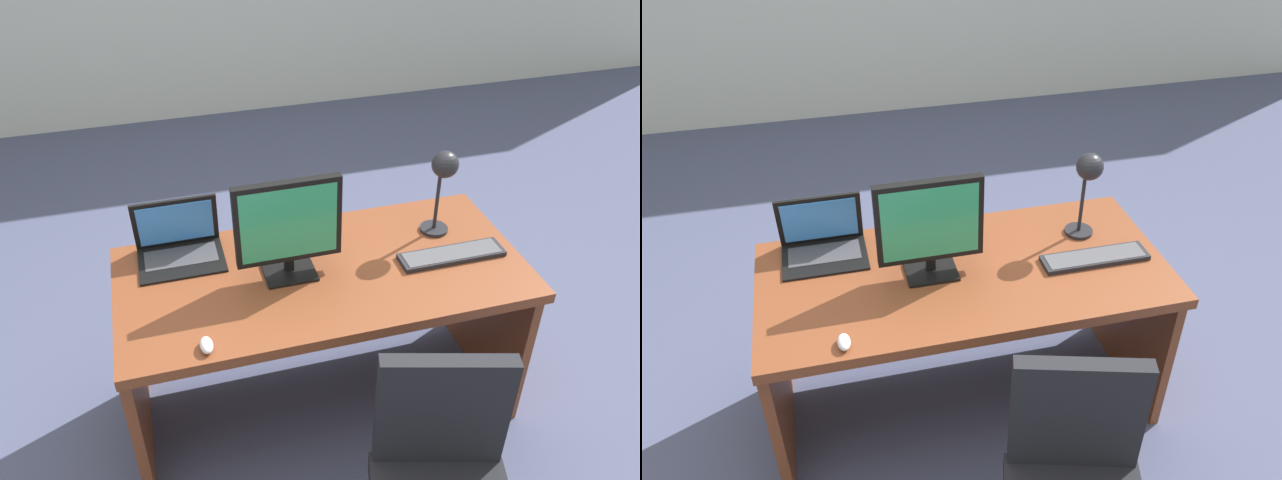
% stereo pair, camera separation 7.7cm
% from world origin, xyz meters
% --- Properties ---
extents(ground, '(12.00, 12.00, 0.00)m').
position_xyz_m(ground, '(0.00, 1.50, 0.00)').
color(ground, '#474C6B').
extents(desk, '(1.62, 0.77, 0.76)m').
position_xyz_m(desk, '(0.00, 0.04, 0.55)').
color(desk, brown).
rests_on(desk, ground).
extents(monitor, '(0.41, 0.16, 0.41)m').
position_xyz_m(monitor, '(-0.13, 0.01, 0.99)').
color(monitor, black).
rests_on(monitor, desk).
extents(laptop, '(0.34, 0.25, 0.24)m').
position_xyz_m(laptop, '(-0.53, 0.27, 0.83)').
color(laptop, black).
rests_on(laptop, desk).
extents(keyboard, '(0.44, 0.11, 0.02)m').
position_xyz_m(keyboard, '(0.53, -0.06, 0.77)').
color(keyboard, black).
rests_on(keyboard, desk).
extents(mouse, '(0.05, 0.08, 0.04)m').
position_xyz_m(mouse, '(-0.50, -0.31, 0.78)').
color(mouse, silver).
rests_on(mouse, desk).
extents(desk_lamp, '(0.12, 0.14, 0.39)m').
position_xyz_m(desk_lamp, '(0.54, 0.12, 1.04)').
color(desk_lamp, black).
rests_on(desk_lamp, desk).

